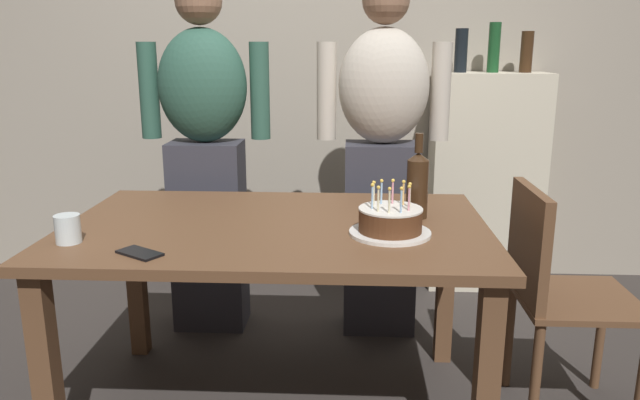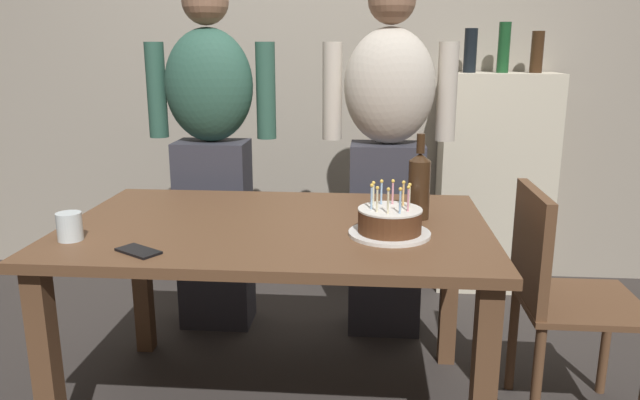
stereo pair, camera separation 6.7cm
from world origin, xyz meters
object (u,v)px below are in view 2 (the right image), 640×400
object	(u,v)px
birthday_cake	(390,223)
wine_bottle	(419,184)
cell_phone	(138,251)
water_glass_near	(70,226)
person_man_bearded	(212,151)
dining_chair	(556,287)
person_woman_cardigan	(388,154)

from	to	relation	value
birthday_cake	wine_bottle	bearing A→B (deg)	63.26
cell_phone	water_glass_near	bearing A→B (deg)	-168.45
water_glass_near	person_man_bearded	xyz separation A→B (m)	(0.22, 0.97, 0.09)
birthday_cake	person_man_bearded	xyz separation A→B (m)	(-0.82, 0.83, 0.09)
birthday_cake	person_man_bearded	size ratio (longest dim) A/B	0.17
cell_phone	wine_bottle	bearing A→B (deg)	59.89
wine_bottle	dining_chair	xyz separation A→B (m)	(0.49, -0.08, -0.35)
wine_bottle	dining_chair	distance (m)	0.61
birthday_cake	dining_chair	size ratio (longest dim) A/B	0.32
person_man_bearded	person_woman_cardigan	size ratio (longest dim) A/B	1.00
person_woman_cardigan	wine_bottle	bearing A→B (deg)	99.13
person_man_bearded	person_woman_cardigan	world-z (taller)	same
cell_phone	birthday_cake	bearing A→B (deg)	49.71
birthday_cake	person_woman_cardigan	bearing A→B (deg)	89.22
birthday_cake	cell_phone	bearing A→B (deg)	-162.72
water_glass_near	wine_bottle	xyz separation A→B (m)	(1.15, 0.36, 0.08)
water_glass_near	dining_chair	xyz separation A→B (m)	(1.64, 0.28, -0.27)
birthday_cake	cell_phone	world-z (taller)	birthday_cake
birthday_cake	person_man_bearded	bearing A→B (deg)	134.47
birthday_cake	cell_phone	xyz separation A→B (m)	(-0.77, -0.24, -0.04)
water_glass_near	dining_chair	bearing A→B (deg)	9.58
dining_chair	person_woman_cardigan	bearing A→B (deg)	40.42
wine_bottle	person_man_bearded	bearing A→B (deg)	146.48
water_glass_near	person_woman_cardigan	world-z (taller)	person_woman_cardigan
person_woman_cardigan	dining_chair	distance (m)	0.98
person_man_bearded	dining_chair	bearing A→B (deg)	153.94
person_man_bearded	dining_chair	world-z (taller)	person_man_bearded
cell_phone	person_man_bearded	xyz separation A→B (m)	(-0.04, 1.07, 0.13)
birthday_cake	dining_chair	bearing A→B (deg)	12.90
water_glass_near	wine_bottle	bearing A→B (deg)	17.28
water_glass_near	person_man_bearded	world-z (taller)	person_man_bearded
birthday_cake	dining_chair	world-z (taller)	birthday_cake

